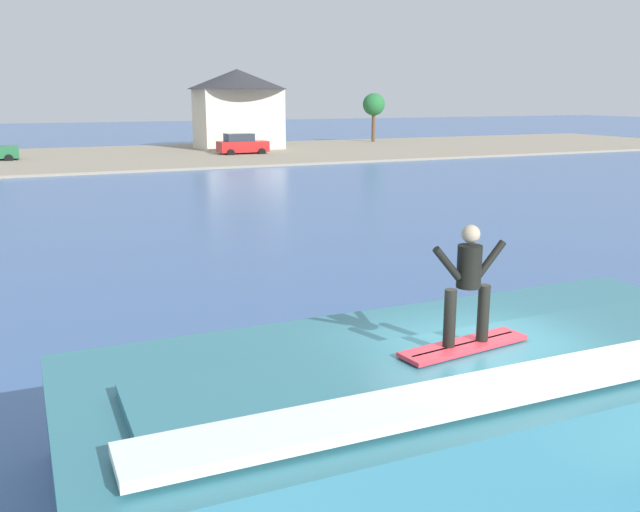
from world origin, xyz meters
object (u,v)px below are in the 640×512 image
Objects in this scene: car_far_shore at (242,144)px; tree_tall_bare at (374,105)px; wave_crest at (448,401)px; surfboard at (464,346)px; surfer at (469,279)px; house_gabled_white at (238,103)px.

car_far_shore is 19.87m from tree_tall_bare.
surfboard is at bearing -83.02° from wave_crest.
surfer is at bearing -104.04° from car_far_shore.
car_far_shore is (12.13, 48.44, -0.74)m from surfboard.
house_gabled_white is (13.68, 54.33, 2.56)m from surfboard.
surfer is at bearing -78.77° from wave_crest.
wave_crest is 5.22× the size of surfboard.
house_gabled_white reaches higher than wave_crest.
car_far_shore is 0.46× the size of house_gabled_white.
car_far_shore is at bearing 75.83° from wave_crest.
wave_crest is at bearing -104.17° from car_far_shore.
house_gabled_white reaches higher than surfboard.
surfboard is 56.09m from house_gabled_white.
surfboard is 64.76m from tree_tall_bare.
house_gabled_white is (1.55, 5.89, 3.30)m from car_far_shore.
surfer is 56.04m from house_gabled_white.
surfboard is 1.23× the size of surfer.
surfboard is (0.03, -0.26, 0.91)m from wave_crest.
tree_tall_bare reaches higher than wave_crest.
surfer is 49.95m from car_far_shore.
car_far_shore is 0.80× the size of tree_tall_bare.
surfer is at bearing 18.67° from surfboard.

